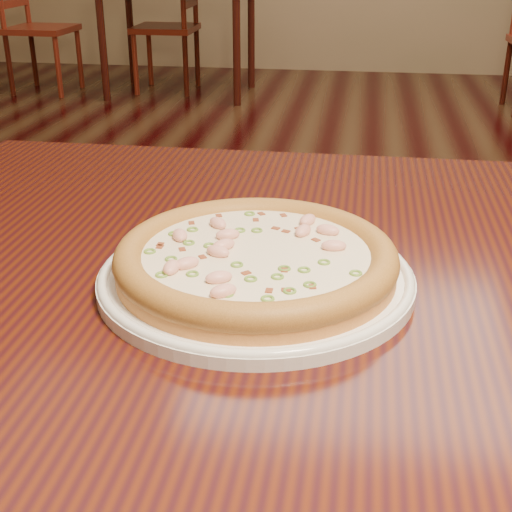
# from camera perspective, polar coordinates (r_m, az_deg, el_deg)

# --- Properties ---
(ground) EXTENTS (9.00, 9.00, 0.00)m
(ground) POSITION_cam_1_polar(r_m,az_deg,el_deg) (1.85, 9.02, -10.62)
(ground) COLOR black
(hero_table) EXTENTS (1.20, 0.80, 0.75)m
(hero_table) POSITION_cam_1_polar(r_m,az_deg,el_deg) (0.77, 9.49, -7.74)
(hero_table) COLOR black
(hero_table) RESTS_ON ground
(plate) EXTENTS (0.30, 0.30, 0.02)m
(plate) POSITION_cam_1_polar(r_m,az_deg,el_deg) (0.68, 0.00, -1.63)
(plate) COLOR white
(plate) RESTS_ON hero_table
(pizza) EXTENTS (0.27, 0.27, 0.03)m
(pizza) POSITION_cam_1_polar(r_m,az_deg,el_deg) (0.67, -0.02, -0.22)
(pizza) COLOR #CB8141
(pizza) RESTS_ON plate
(chair_a) EXTENTS (0.43, 0.43, 0.95)m
(chair_a) POSITION_cam_1_polar(r_m,az_deg,el_deg) (5.44, -17.35, 17.03)
(chair_a) COLOR #5C1C10
(chair_a) RESTS_ON ground
(chair_b) EXTENTS (0.42, 0.42, 0.95)m
(chair_b) POSITION_cam_1_polar(r_m,az_deg,el_deg) (5.27, -6.66, 17.72)
(chair_b) COLOR #5C1C10
(chair_b) RESTS_ON ground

